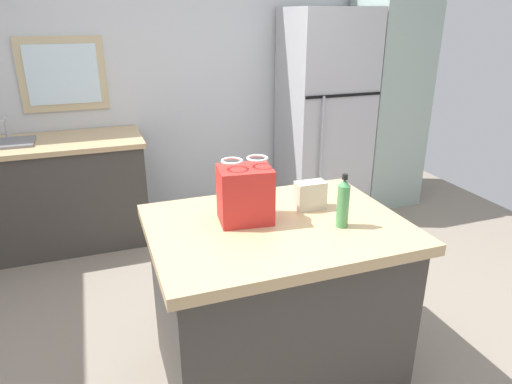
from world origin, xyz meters
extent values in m
plane|color=gray|center=(0.00, 0.00, 0.00)|extent=(6.20, 6.20, 0.00)
cube|color=silver|center=(0.00, 2.20, 1.28)|extent=(5.17, 0.10, 2.55)
cube|color=#CCB78C|center=(-0.89, 2.15, 1.36)|extent=(0.68, 0.04, 0.60)
cube|color=white|center=(-0.89, 2.13, 1.36)|extent=(0.56, 0.02, 0.48)
cube|color=#423D38|center=(0.06, -0.21, 0.42)|extent=(1.13, 0.83, 0.84)
cube|color=tan|center=(0.06, -0.21, 0.87)|extent=(1.21, 0.91, 0.05)
cube|color=#B7B7BC|center=(1.36, 1.79, 0.94)|extent=(0.74, 0.67, 1.88)
cube|color=black|center=(1.36, 1.45, 1.17)|extent=(0.73, 0.01, 0.02)
cylinder|color=#B7B7BC|center=(1.16, 1.43, 0.75)|extent=(0.02, 0.02, 0.85)
cube|color=#9EB2A8|center=(2.05, 1.79, 1.09)|extent=(0.59, 0.63, 2.18)
cube|color=#423D38|center=(-1.12, 1.81, 0.43)|extent=(1.52, 0.64, 0.85)
cube|color=tan|center=(-1.12, 1.81, 0.87)|extent=(1.56, 0.68, 0.04)
cube|color=slate|center=(-1.35, 1.81, 0.84)|extent=(0.40, 0.32, 0.14)
cylinder|color=#B7B7BC|center=(-1.35, 1.95, 0.98)|extent=(0.03, 0.03, 0.18)
cylinder|color=#B7B7BC|center=(-1.35, 1.88, 1.07)|extent=(0.02, 0.14, 0.02)
cube|color=red|center=(-0.07, -0.13, 1.03)|extent=(0.27, 0.22, 0.27)
torus|color=white|center=(-0.13, -0.13, 1.20)|extent=(0.11, 0.11, 0.01)
torus|color=white|center=(-0.01, -0.13, 1.20)|extent=(0.11, 0.11, 0.01)
cube|color=beige|center=(0.29, -0.10, 0.96)|extent=(0.15, 0.09, 0.14)
cylinder|color=#4C9956|center=(0.34, -0.34, 0.99)|extent=(0.06, 0.06, 0.20)
cone|color=#4C9956|center=(0.34, -0.34, 1.11)|extent=(0.05, 0.05, 0.03)
cylinder|color=black|center=(0.34, -0.34, 1.14)|extent=(0.03, 0.03, 0.02)
camera|label=1|loc=(-0.71, -2.05, 1.83)|focal=32.28mm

